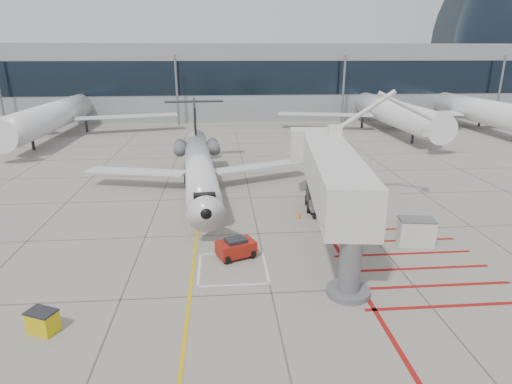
{
  "coord_description": "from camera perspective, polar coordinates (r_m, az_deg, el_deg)",
  "views": [
    {
      "loc": [
        -2.52,
        -24.09,
        12.34
      ],
      "look_at": [
        0.0,
        6.0,
        2.5
      ],
      "focal_mm": 30.0,
      "sensor_mm": 36.0,
      "label": 1
    }
  ],
  "objects": [
    {
      "name": "bg_aircraft_b",
      "position": [
        74.64,
        -24.75,
        11.53
      ],
      "size": [
        35.7,
        39.66,
        11.9
      ],
      "primitive_type": null,
      "color": "silver",
      "rests_on": "ground_plane"
    },
    {
      "name": "pushback_tug",
      "position": [
        27.19,
        -2.69,
        -7.37
      ],
      "size": [
        2.69,
        2.21,
        1.35
      ],
      "primitive_type": null,
      "rotation": [
        0.0,
        0.0,
        0.38
      ],
      "color": "maroon",
      "rests_on": "ground_plane"
    },
    {
      "name": "spill_bin",
      "position": [
        22.84,
        -26.58,
        -15.16
      ],
      "size": [
        1.51,
        1.3,
        1.11
      ],
      "primitive_type": null,
      "rotation": [
        0.0,
        0.0,
        -0.43
      ],
      "color": "gold",
      "rests_on": "ground_plane"
    },
    {
      "name": "jet_bridge",
      "position": [
        28.75,
        10.36,
        0.96
      ],
      "size": [
        11.85,
        21.16,
        8.07
      ],
      "primitive_type": null,
      "rotation": [
        0.0,
        0.0,
        -0.12
      ],
      "color": "silver",
      "rests_on": "ground_plane"
    },
    {
      "name": "bg_aircraft_c",
      "position": [
        75.51,
        16.87,
        12.38
      ],
      "size": [
        35.18,
        39.09,
        11.73
      ],
      "primitive_type": null,
      "color": "silver",
      "rests_on": "ground_plane"
    },
    {
      "name": "regional_jet",
      "position": [
        37.58,
        -7.52,
        4.52
      ],
      "size": [
        24.16,
        29.45,
        7.29
      ],
      "primitive_type": null,
      "rotation": [
        0.0,
        0.0,
        0.08
      ],
      "color": "silver",
      "rests_on": "ground_plane"
    },
    {
      "name": "terminal_glass_band",
      "position": [
        81.13,
        4.24,
        14.94
      ],
      "size": [
        180.0,
        0.1,
        6.0
      ],
      "primitive_type": "cube",
      "color": "black",
      "rests_on": "ground_plane"
    },
    {
      "name": "ground_plane",
      "position": [
        27.18,
        1.07,
        -8.95
      ],
      "size": [
        260.0,
        260.0,
        0.0
      ],
      "primitive_type": "plane",
      "color": "gray",
      "rests_on": "ground"
    },
    {
      "name": "terminal_building",
      "position": [
        95.07,
        2.88,
        14.81
      ],
      "size": [
        180.0,
        28.0,
        14.0
      ],
      "primitive_type": "cube",
      "color": "gray",
      "rests_on": "ground_plane"
    },
    {
      "name": "baggage_cart",
      "position": [
        34.13,
        8.86,
        -2.25
      ],
      "size": [
        1.99,
        1.27,
        1.25
      ],
      "primitive_type": null,
      "rotation": [
        0.0,
        0.0,
        -0.01
      ],
      "color": "#545358",
      "rests_on": "ground_plane"
    },
    {
      "name": "cone_side",
      "position": [
        33.62,
        5.72,
        -3.11
      ],
      "size": [
        0.37,
        0.37,
        0.51
      ],
      "primitive_type": "cone",
      "color": "orange",
      "rests_on": "ground_plane"
    },
    {
      "name": "cone_nose",
      "position": [
        33.57,
        -8.08,
        -3.25
      ],
      "size": [
        0.35,
        0.35,
        0.49
      ],
      "primitive_type": "cone",
      "color": "orange",
      "rests_on": "ground_plane"
    },
    {
      "name": "ground_power_unit",
      "position": [
        30.77,
        20.54,
        -4.97
      ],
      "size": [
        2.5,
        1.71,
        1.82
      ],
      "primitive_type": null,
      "rotation": [
        0.0,
        0.0,
        -0.17
      ],
      "color": "silver",
      "rests_on": "ground_plane"
    },
    {
      "name": "bg_aircraft_d",
      "position": [
        82.37,
        27.11,
        11.57
      ],
      "size": [
        34.78,
        38.64,
        11.59
      ],
      "primitive_type": null,
      "color": "silver",
      "rests_on": "ground_plane"
    }
  ]
}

